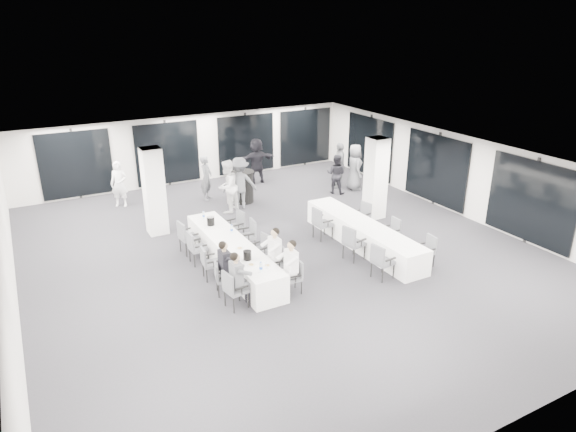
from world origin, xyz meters
name	(u,v)px	position (x,y,z in m)	size (l,w,h in m)	color
room	(289,193)	(0.89, 1.11, 1.39)	(14.04, 16.04, 2.84)	#26262B
column_left	(154,191)	(-2.80, 3.20, 1.40)	(0.60, 0.60, 2.80)	white
column_right	(376,178)	(4.20, 1.00, 1.40)	(0.60, 0.60, 2.80)	white
banquet_table_main	(232,254)	(-1.62, -0.22, 0.38)	(0.90, 5.00, 0.75)	white
banquet_table_side	(362,234)	(2.38, -0.81, 0.38)	(0.90, 5.00, 0.75)	white
cocktail_table	(243,187)	(0.84, 4.58, 0.60)	(0.86, 0.86, 1.19)	black
chair_main_left_near	(233,288)	(-2.45, -2.26, 0.55)	(0.55, 0.59, 0.96)	#4F5257
chair_main_left_second	(222,276)	(-2.44, -1.49, 0.49)	(0.53, 0.55, 0.86)	#4F5257
chair_main_left_mid	(208,261)	(-2.45, -0.58, 0.51)	(0.50, 0.54, 0.90)	#4F5257
chair_main_left_fourth	(195,246)	(-2.45, 0.45, 0.54)	(0.49, 0.55, 0.95)	#4F5257
chair_main_left_far	(186,235)	(-2.46, 1.24, 0.57)	(0.56, 0.60, 0.99)	#4F5257
chair_main_right_near	(295,274)	(-0.80, -2.27, 0.49)	(0.46, 0.51, 0.86)	#4F5257
chair_main_right_second	(278,260)	(-0.79, -1.38, 0.50)	(0.45, 0.50, 0.88)	#4F5257
chair_main_right_mid	(262,247)	(-0.80, -0.42, 0.49)	(0.51, 0.54, 0.86)	#4F5257
chair_main_right_fourth	(249,234)	(-0.79, 0.51, 0.55)	(0.54, 0.59, 0.97)	#4F5257
chair_main_right_far	(237,224)	(-0.79, 1.39, 0.55)	(0.53, 0.58, 0.96)	#4F5257
chair_side_left_near	(381,259)	(1.55, -2.74, 0.56)	(0.56, 0.60, 0.99)	#4F5257
chair_side_left_mid	(352,241)	(1.55, -1.44, 0.58)	(0.61, 0.64, 1.02)	#4F5257
chair_side_left_far	(321,222)	(1.54, 0.24, 0.58)	(0.54, 0.60, 1.02)	#4F5257
chair_side_right_near	(427,249)	(3.21, -2.71, 0.49)	(0.47, 0.52, 0.87)	#4F5257
chair_side_right_mid	(392,230)	(3.21, -1.19, 0.49)	(0.44, 0.49, 0.86)	#4F5257
chair_side_right_far	(363,214)	(3.21, 0.29, 0.51)	(0.53, 0.56, 0.89)	#4F5257
seated_guest_a	(239,276)	(-2.29, -2.24, 0.81)	(0.50, 0.38, 1.44)	#53555A
seated_guest_b	(227,264)	(-2.29, -1.51, 0.81)	(0.50, 0.38, 1.44)	black
seated_guest_c	(289,264)	(-0.95, -2.27, 0.81)	(0.50, 0.38, 1.44)	white
seated_guest_d	(273,251)	(-0.95, -1.38, 0.81)	(0.50, 0.38, 1.44)	white
standing_guest_a	(206,175)	(-0.24, 5.54, 0.96)	(0.70, 0.56, 1.92)	#53555A
standing_guest_b	(227,183)	(-0.07, 3.87, 1.07)	(1.03, 0.63, 2.14)	white
standing_guest_c	(240,180)	(0.48, 4.05, 1.07)	(1.38, 0.70, 2.14)	#53555A
standing_guest_d	(340,162)	(4.99, 4.33, 1.05)	(1.24, 0.69, 2.11)	#53555A
standing_guest_e	(355,164)	(5.38, 3.85, 1.04)	(1.01, 0.61, 2.09)	#53555A
standing_guest_f	(256,158)	(2.31, 6.52, 1.07)	(1.97, 0.76, 2.15)	black
standing_guest_g	(119,181)	(-3.30, 6.33, 0.96)	(0.70, 0.56, 1.91)	white
standing_guest_h	(336,171)	(4.46, 3.79, 0.89)	(0.85, 0.52, 1.77)	black
ice_bucket_near	(247,255)	(-1.70, -1.42, 0.87)	(0.21, 0.21, 0.24)	black
ice_bucket_far	(211,221)	(-1.69, 1.22, 0.88)	(0.23, 0.23, 0.26)	black
water_bottle_a	(261,267)	(-1.68, -2.18, 0.87)	(0.08, 0.08, 0.24)	silver
water_bottle_b	(232,229)	(-1.37, 0.39, 0.87)	(0.07, 0.07, 0.23)	silver
water_bottle_c	(204,215)	(-1.70, 1.82, 0.86)	(0.07, 0.07, 0.23)	silver
plate_a	(251,265)	(-1.74, -1.75, 0.76)	(0.21, 0.21, 0.03)	white
plate_b	(267,265)	(-1.41, -1.98, 0.76)	(0.19, 0.19, 0.03)	white
plate_c	(240,248)	(-1.60, -0.72, 0.76)	(0.22, 0.22, 0.03)	white
wine_glass	(266,263)	(-1.48, -2.09, 0.89)	(0.07, 0.07, 0.18)	silver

